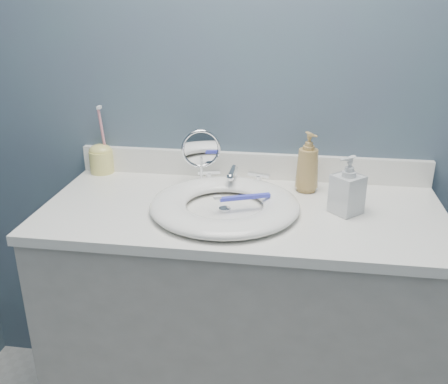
% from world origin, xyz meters
% --- Properties ---
extents(back_wall, '(2.20, 0.02, 2.40)m').
position_xyz_m(back_wall, '(0.00, 1.25, 1.20)').
color(back_wall, '#475F6A').
rests_on(back_wall, ground).
extents(vanity_cabinet, '(1.20, 0.55, 0.85)m').
position_xyz_m(vanity_cabinet, '(0.00, 0.97, 0.42)').
color(vanity_cabinet, '#B4ADA5').
rests_on(vanity_cabinet, ground).
extents(countertop, '(1.22, 0.57, 0.03)m').
position_xyz_m(countertop, '(0.00, 0.97, 0.86)').
color(countertop, white).
rests_on(countertop, vanity_cabinet).
extents(backsplash, '(1.22, 0.02, 0.09)m').
position_xyz_m(backsplash, '(0.00, 1.24, 0.93)').
color(backsplash, white).
rests_on(backsplash, countertop).
extents(basin, '(0.45, 0.45, 0.04)m').
position_xyz_m(basin, '(-0.05, 0.94, 0.90)').
color(basin, white).
rests_on(basin, countertop).
extents(drain, '(0.04, 0.04, 0.01)m').
position_xyz_m(drain, '(-0.05, 0.94, 0.88)').
color(drain, silver).
rests_on(drain, countertop).
extents(faucet, '(0.25, 0.13, 0.07)m').
position_xyz_m(faucet, '(-0.05, 1.14, 0.91)').
color(faucet, silver).
rests_on(faucet, countertop).
extents(makeup_mirror, '(0.13, 0.07, 0.19)m').
position_xyz_m(makeup_mirror, '(-0.16, 1.14, 0.99)').
color(makeup_mirror, silver).
rests_on(makeup_mirror, countertop).
extents(soap_bottle_amber, '(0.11, 0.11, 0.20)m').
position_xyz_m(soap_bottle_amber, '(0.19, 1.14, 0.98)').
color(soap_bottle_amber, '#A4844A').
rests_on(soap_bottle_amber, countertop).
extents(soap_bottle_clear, '(0.11, 0.11, 0.18)m').
position_xyz_m(soap_bottle_clear, '(0.31, 0.98, 0.97)').
color(soap_bottle_clear, silver).
rests_on(soap_bottle_clear, countertop).
extents(toothbrush_holder, '(0.09, 0.09, 0.24)m').
position_xyz_m(toothbrush_holder, '(-0.54, 1.21, 0.94)').
color(toothbrush_holder, '#E4D972').
rests_on(toothbrush_holder, countertop).
extents(toothbrush_lying, '(0.17, 0.08, 0.02)m').
position_xyz_m(toothbrush_lying, '(0.00, 0.95, 0.92)').
color(toothbrush_lying, '#3E44DC').
rests_on(toothbrush_lying, basin).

